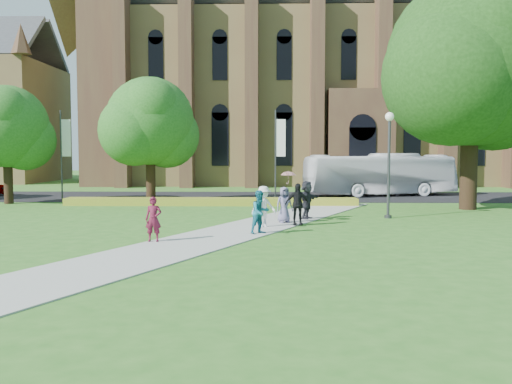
{
  "coord_description": "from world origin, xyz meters",
  "views": [
    {
      "loc": [
        1.54,
        -21.81,
        3.27
      ],
      "look_at": [
        1.02,
        2.12,
        1.6
      ],
      "focal_mm": 40.0,
      "sensor_mm": 36.0,
      "label": 1
    }
  ],
  "objects_px": {
    "large_tree": "(471,62)",
    "pedestrian_0": "(153,219)",
    "streetlamp": "(389,152)",
    "tour_coach": "(380,175)"
  },
  "relations": [
    {
      "from": "streetlamp",
      "to": "pedestrian_0",
      "type": "relative_size",
      "value": 3.22
    },
    {
      "from": "large_tree",
      "to": "pedestrian_0",
      "type": "distance_m",
      "value": 21.31
    },
    {
      "from": "large_tree",
      "to": "pedestrian_0",
      "type": "xyz_separation_m",
      "value": [
        -15.62,
        -12.4,
        -7.51
      ]
    },
    {
      "from": "pedestrian_0",
      "to": "streetlamp",
      "type": "bearing_deg",
      "value": 39.0
    },
    {
      "from": "streetlamp",
      "to": "pedestrian_0",
      "type": "bearing_deg",
      "value": -142.03
    },
    {
      "from": "large_tree",
      "to": "tour_coach",
      "type": "relative_size",
      "value": 1.16
    },
    {
      "from": "streetlamp",
      "to": "pedestrian_0",
      "type": "distance_m",
      "value": 13.07
    },
    {
      "from": "large_tree",
      "to": "tour_coach",
      "type": "bearing_deg",
      "value": 107.42
    },
    {
      "from": "tour_coach",
      "to": "streetlamp",
      "type": "bearing_deg",
      "value": 157.74
    },
    {
      "from": "streetlamp",
      "to": "large_tree",
      "type": "xyz_separation_m",
      "value": [
        5.5,
        4.5,
        5.07
      ]
    }
  ]
}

